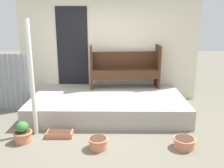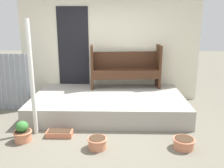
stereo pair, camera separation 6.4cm
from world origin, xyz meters
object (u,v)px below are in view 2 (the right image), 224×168
Objects in this scene: support_post at (32,79)px; bench at (125,66)px; flower_pot_right at (184,143)px; flower_pot_left at (23,133)px; planter_box_rect at (60,133)px; flower_pot_middle at (97,142)px.

bench is (1.75, 1.84, -0.12)m from support_post.
support_post reaches higher than bench.
flower_pot_left is at bearing 176.28° from flower_pot_right.
flower_pot_right is at bearing -9.86° from planter_box_rect.
support_post reaches higher than planter_box_rect.
planter_box_rect is at bearing 170.14° from flower_pot_right.
support_post is at bearing 155.53° from flower_pot_middle.
flower_pot_right is 0.80× the size of planter_box_rect.
flower_pot_left is at bearing -161.83° from planter_box_rect.
bench is at bearing 57.14° from planter_box_rect.
support_post is 5.64× the size of flower_pot_left.
bench is 3.69× the size of planter_box_rect.
bench is 2.98m from flower_pot_left.
bench is 5.09× the size of flower_pot_middle.
bench is 2.59m from flower_pot_middle.
flower_pot_left is at bearing 170.51° from flower_pot_middle.
planter_box_rect is (0.61, 0.20, -0.11)m from flower_pot_left.
flower_pot_middle reaches higher than planter_box_rect.
flower_pot_left is (-0.13, -0.33, -0.90)m from support_post.
bench reaches higher than planter_box_rect.
flower_pot_right is (2.69, -0.51, -0.97)m from support_post.
flower_pot_right is at bearing -3.72° from flower_pot_left.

